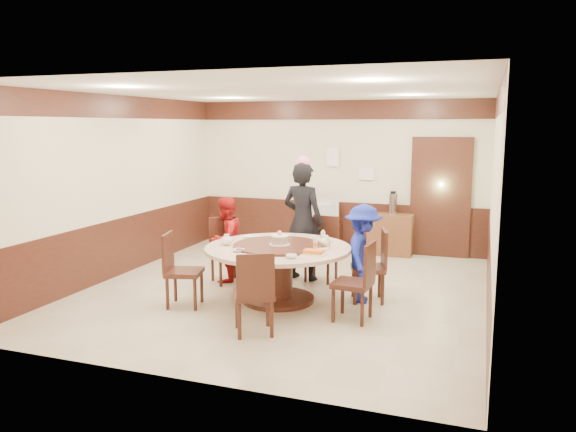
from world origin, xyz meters
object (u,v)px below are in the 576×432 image
(person_standing, at_px, (303,221))
(side_cabinet, at_px, (390,234))
(thermos, at_px, (393,204))
(birthday_cake, at_px, (280,240))
(television, at_px, (318,212))
(banquet_table, at_px, (278,262))
(person_red, at_px, (226,239))
(shrimp_platter, at_px, (314,253))
(person_blue, at_px, (363,254))
(tv_stand, at_px, (318,237))

(person_standing, height_order, side_cabinet, person_standing)
(person_standing, relative_size, side_cabinet, 2.25)
(person_standing, distance_m, thermos, 2.33)
(birthday_cake, height_order, television, birthday_cake)
(person_standing, distance_m, birthday_cake, 1.19)
(banquet_table, xyz_separation_m, thermos, (1.00, 3.26, 0.41))
(banquet_table, xyz_separation_m, person_standing, (-0.03, 1.17, 0.37))
(banquet_table, xyz_separation_m, birthday_cake, (0.03, -0.02, 0.31))
(person_red, relative_size, thermos, 3.40)
(banquet_table, xyz_separation_m, side_cabinet, (0.97, 3.26, -0.16))
(person_standing, height_order, person_red, person_standing)
(shrimp_platter, distance_m, thermos, 3.59)
(person_blue, bearing_deg, birthday_cake, 103.27)
(birthday_cake, bearing_deg, person_standing, 92.82)
(banquet_table, distance_m, thermos, 3.44)
(birthday_cake, distance_m, tv_stand, 3.33)
(shrimp_platter, height_order, thermos, thermos)
(shrimp_platter, xyz_separation_m, tv_stand, (-0.98, 3.53, -0.53))
(person_standing, relative_size, birthday_cake, 6.51)
(shrimp_platter, distance_m, television, 3.66)
(person_red, xyz_separation_m, thermos, (2.09, 2.60, 0.29))
(birthday_cake, relative_size, shrimp_platter, 0.92)
(banquet_table, height_order, birthday_cake, birthday_cake)
(person_red, height_order, side_cabinet, person_red)
(person_blue, relative_size, television, 1.70)
(tv_stand, bearing_deg, person_red, -105.03)
(birthday_cake, bearing_deg, tv_stand, 97.46)
(person_standing, xyz_separation_m, person_blue, (1.10, -0.81, -0.24))
(television, bearing_deg, banquet_table, 102.44)
(person_blue, height_order, shrimp_platter, person_blue)
(television, bearing_deg, birthday_cake, 102.89)
(shrimp_platter, relative_size, tv_stand, 0.35)
(birthday_cake, xyz_separation_m, side_cabinet, (0.95, 3.28, -0.47))
(person_red, relative_size, side_cabinet, 1.61)
(person_blue, relative_size, shrimp_platter, 4.39)
(person_standing, height_order, shrimp_platter, person_standing)
(person_red, bearing_deg, shrimp_platter, 70.07)
(shrimp_platter, xyz_separation_m, television, (-0.98, 3.53, -0.06))
(person_red, distance_m, thermos, 3.35)
(birthday_cake, relative_size, tv_stand, 0.33)
(banquet_table, distance_m, person_blue, 1.14)
(person_blue, xyz_separation_m, shrimp_platter, (-0.49, -0.65, 0.12))
(banquet_table, bearing_deg, television, 97.00)
(person_red, relative_size, person_blue, 0.98)
(birthday_cake, distance_m, shrimp_platter, 0.63)
(person_blue, distance_m, television, 3.23)
(person_blue, bearing_deg, side_cabinet, -4.39)
(person_standing, xyz_separation_m, side_cabinet, (1.00, 2.09, -0.53))
(person_standing, bearing_deg, tv_stand, -68.48)
(tv_stand, bearing_deg, side_cabinet, 1.25)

